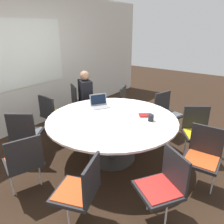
{
  "coord_description": "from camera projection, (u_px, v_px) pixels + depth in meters",
  "views": [
    {
      "loc": [
        -2.51,
        -1.87,
        2.07
      ],
      "look_at": [
        0.0,
        0.0,
        0.82
      ],
      "focal_mm": 35.0,
      "sensor_mm": 36.0,
      "label": 1
    }
  ],
  "objects": [
    {
      "name": "chair_9",
      "position": [
        129.0,
        103.0,
        4.72
      ],
      "size": [
        0.55,
        0.54,
        0.86
      ],
      "rotation": [
        0.0,
        0.0,
        9.75
      ],
      "color": "#262628",
      "rests_on": "ground_plane"
    },
    {
      "name": "chair_4",
      "position": [
        81.0,
        188.0,
        2.24
      ],
      "size": [
        0.56,
        0.55,
        0.86
      ],
      "rotation": [
        0.0,
        0.0,
        6.64
      ],
      "color": "#262628",
      "rests_on": "ground_plane"
    },
    {
      "name": "wall_back",
      "position": [
        25.0,
        64.0,
        4.38
      ],
      "size": [
        8.0,
        0.07,
        2.7
      ],
      "color": "silver",
      "rests_on": "ground_plane"
    },
    {
      "name": "ground_plane",
      "position": [
        112.0,
        157.0,
        3.68
      ],
      "size": [
        16.0,
        16.0,
        0.0
      ],
      "primitive_type": "plane",
      "color": "black"
    },
    {
      "name": "chair_7",
      "position": [
        197.0,
        129.0,
        3.52
      ],
      "size": [
        0.6,
        0.6,
        0.86
      ],
      "rotation": [
        0.0,
        0.0,
        8.47
      ],
      "color": "#262628",
      "rests_on": "ground_plane"
    },
    {
      "name": "conference_table",
      "position": [
        112.0,
        124.0,
        3.44
      ],
      "size": [
        2.03,
        2.03,
        0.72
      ],
      "color": "#333333",
      "rests_on": "ground_plane"
    },
    {
      "name": "chair_2",
      "position": [
        25.0,
        131.0,
        3.45
      ],
      "size": [
        0.6,
        0.6,
        0.86
      ],
      "rotation": [
        0.0,
        0.0,
        5.33
      ],
      "color": "#262628",
      "rests_on": "ground_plane"
    },
    {
      "name": "chair_5",
      "position": [
        164.0,
        183.0,
        2.31
      ],
      "size": [
        0.59,
        0.6,
        0.86
      ],
      "rotation": [
        0.0,
        0.0,
        7.29
      ],
      "color": "#262628",
      "rests_on": "ground_plane"
    },
    {
      "name": "chair_3",
      "position": [
        24.0,
        160.0,
        2.72
      ],
      "size": [
        0.55,
        0.54,
        0.86
      ],
      "rotation": [
        0.0,
        0.0,
        5.95
      ],
      "color": "#262628",
      "rests_on": "ground_plane"
    },
    {
      "name": "person_0",
      "position": [
        86.0,
        94.0,
        4.65
      ],
      "size": [
        0.37,
        0.42,
        1.21
      ],
      "rotation": [
        0.0,
        0.0,
        4.19
      ],
      "color": "black",
      "rests_on": "ground_plane"
    },
    {
      "name": "chair_8",
      "position": [
        167.0,
        111.0,
        4.29
      ],
      "size": [
        0.55,
        0.53,
        0.86
      ],
      "rotation": [
        0.0,
        0.0,
        9.12
      ],
      "color": "#262628",
      "rests_on": "ground_plane"
    },
    {
      "name": "spiral_notebook",
      "position": [
        146.0,
        115.0,
        3.49
      ],
      "size": [
        0.25,
        0.26,
        0.02
      ],
      "color": "maroon",
      "rests_on": "conference_table"
    },
    {
      "name": "chair_0",
      "position": [
        80.0,
        100.0,
        4.89
      ],
      "size": [
        0.58,
        0.59,
        0.86
      ],
      "rotation": [
        0.0,
        0.0,
        4.19
      ],
      "color": "#262628",
      "rests_on": "ground_plane"
    },
    {
      "name": "chair_6",
      "position": [
        203.0,
        154.0,
        2.84
      ],
      "size": [
        0.45,
        0.46,
        0.86
      ],
      "rotation": [
        0.0,
        0.0,
        7.91
      ],
      "color": "#262628",
      "rests_on": "ground_plane"
    },
    {
      "name": "laptop",
      "position": [
        99.0,
        104.0,
        3.87
      ],
      "size": [
        0.39,
        0.36,
        0.21
      ],
      "rotation": [
        0.0,
        0.0,
        -0.53
      ],
      "color": "#99999E",
      "rests_on": "conference_table"
    },
    {
      "name": "coffee_cup",
      "position": [
        151.0,
        118.0,
        3.29
      ],
      "size": [
        0.09,
        0.09,
        0.1
      ],
      "color": "black",
      "rests_on": "conference_table"
    },
    {
      "name": "chair_1",
      "position": [
        53.0,
        112.0,
        4.2
      ],
      "size": [
        0.42,
        0.44,
        0.86
      ],
      "rotation": [
        0.0,
        0.0,
        4.71
      ],
      "color": "#262628",
      "rests_on": "ground_plane"
    }
  ]
}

